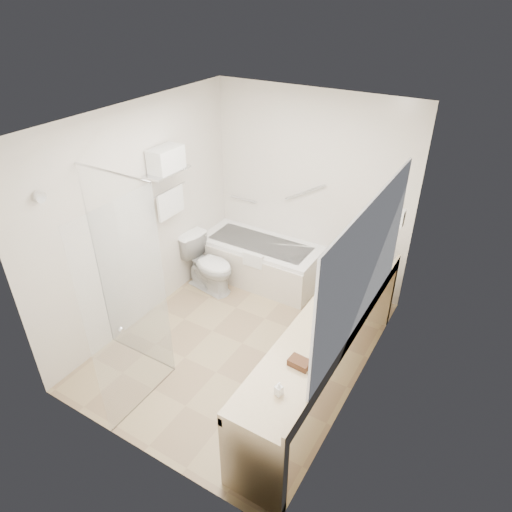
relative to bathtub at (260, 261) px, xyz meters
The scene contains 25 objects.
floor 1.36m from the bathtub, 68.05° to the right, with size 3.20×3.20×0.00m, color tan.
ceiling 2.59m from the bathtub, 68.05° to the right, with size 2.60×3.20×0.10m, color silver.
wall_back 1.15m from the bathtub, 35.84° to the left, with size 2.60×0.10×2.50m, color beige.
wall_front 3.04m from the bathtub, 80.02° to the right, with size 2.60×0.10×2.50m, color beige.
wall_left 1.77m from the bathtub, 122.86° to the right, with size 0.10×3.20×2.50m, color beige.
wall_right 2.39m from the bathtub, 34.55° to the right, with size 0.10×3.20×2.50m, color beige.
bathtub is the anchor object (origin of this frame).
grab_bar_short 0.87m from the bathtub, 144.55° to the left, with size 0.03×0.03×0.40m, color silver.
grab_bar_long 1.12m from the bathtub, 35.51° to the left, with size 0.03×0.03×0.60m, color silver.
shower_enclosure 2.31m from the bathtub, 93.47° to the right, with size 0.96×0.91×2.11m.
towel_shelf 1.85m from the bathtub, 127.02° to the right, with size 0.24×0.55×0.81m.
vanity_counter 2.09m from the bathtub, 42.35° to the right, with size 0.55×2.70×0.95m.
sink 1.92m from the bathtub, 32.47° to the right, with size 0.40×0.52×0.14m, color white.
faucet 2.07m from the bathtub, 30.20° to the right, with size 0.03×0.03×0.14m, color silver.
mirror 2.60m from the bathtub, 37.82° to the right, with size 0.02×2.00×1.20m, color silver.
hairdryer_unit 2.12m from the bathtub, ahead, with size 0.08×0.10×0.18m, color white.
toilet 0.71m from the bathtub, 129.87° to the right, with size 0.41×0.74×0.72m, color white.
amenity_basket 2.60m from the bathtub, 52.37° to the right, with size 0.17×0.11×0.06m, color #4C281B.
soap_bottle_a 2.88m from the bathtub, 56.73° to the right, with size 0.05×0.12×0.05m, color white.
soap_bottle_b 2.32m from the bathtub, 46.19° to the right, with size 0.09×0.12×0.09m, color white.
water_bottle_left 1.82m from the bathtub, 25.93° to the right, with size 0.05×0.05×0.17m.
water_bottle_mid 1.85m from the bathtub, 28.73° to the right, with size 0.06×0.06×0.19m.
water_bottle_right 1.65m from the bathtub, 13.29° to the right, with size 0.06×0.06×0.21m.
drinking_glass_near 1.57m from the bathtub, 13.65° to the right, with size 0.07×0.07×0.09m, color silver.
drinking_glass_far 1.80m from the bathtub, 36.83° to the right, with size 0.08×0.08×0.10m, color silver.
Camera 1 is at (2.12, -3.24, 3.53)m, focal length 32.00 mm.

